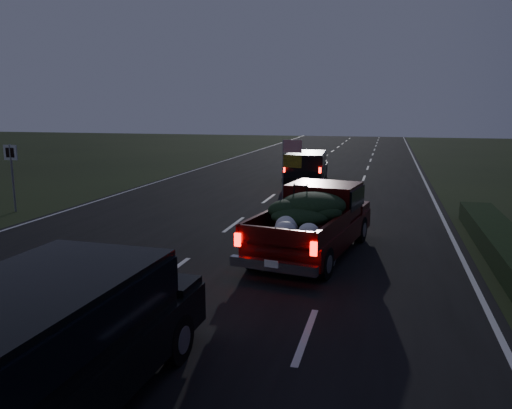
% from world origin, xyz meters
% --- Properties ---
extents(ground, '(120.00, 120.00, 0.00)m').
position_xyz_m(ground, '(0.00, 0.00, 0.00)').
color(ground, black).
rests_on(ground, ground).
extents(road_asphalt, '(14.00, 120.00, 0.02)m').
position_xyz_m(road_asphalt, '(0.00, 0.00, 0.01)').
color(road_asphalt, black).
rests_on(road_asphalt, ground).
extents(hedge_row, '(1.00, 10.00, 0.60)m').
position_xyz_m(hedge_row, '(7.80, 3.00, 0.30)').
color(hedge_row, black).
rests_on(hedge_row, ground).
extents(route_sign, '(0.55, 0.08, 2.50)m').
position_xyz_m(route_sign, '(-8.50, 5.00, 1.66)').
color(route_sign, gray).
rests_on(route_sign, ground).
extents(pickup_truck, '(2.76, 5.32, 2.66)m').
position_xyz_m(pickup_truck, '(3.00, 2.38, 1.00)').
color(pickup_truck, '#3E0908').
rests_on(pickup_truck, ground).
extents(lead_suv, '(2.15, 4.63, 1.30)m').
position_xyz_m(lead_suv, '(0.80, 14.90, 0.98)').
color(lead_suv, black).
rests_on(lead_suv, ground).
extents(rear_suv, '(2.38, 5.10, 1.45)m').
position_xyz_m(rear_suv, '(0.87, -5.63, 1.10)').
color(rear_suv, black).
rests_on(rear_suv, ground).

